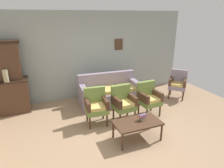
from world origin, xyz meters
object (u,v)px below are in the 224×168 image
wingback_chair_by_fireplace (178,83)px  coffee_table (137,124)px  side_cabinet (8,97)px  book_stack_on_table (142,117)px  vase_on_cabinet (6,76)px  armchair_by_doorway (149,97)px  armchair_near_cabinet (96,105)px  floral_couch (109,93)px  armchair_row_middle (123,102)px

wingback_chair_by_fireplace → coffee_table: bearing=-146.0°
side_cabinet → wingback_chair_by_fireplace: size_ratio=1.28×
coffee_table → book_stack_on_table: (0.13, 0.03, 0.12)m
vase_on_cabinet → armchair_by_doorway: vase_on_cabinet is taller
armchair_near_cabinet → armchair_by_doorway: bearing=-3.6°
vase_on_cabinet → side_cabinet: bearing=110.7°
armchair_near_cabinet → floral_couch: bearing=53.3°
vase_on_cabinet → armchair_near_cabinet: bearing=-32.8°
side_cabinet → coffee_table: (2.67, -2.45, -0.09)m
armchair_row_middle → armchair_near_cabinet: bearing=172.5°
coffee_table → book_stack_on_table: 0.17m
armchair_near_cabinet → armchair_row_middle: 0.70m
vase_on_cabinet → armchair_row_middle: 3.08m
wingback_chair_by_fireplace → coffee_table: 2.82m
side_cabinet → vase_on_cabinet: vase_on_cabinet is taller
armchair_row_middle → floral_couch: bearing=88.0°
armchair_by_doorway → book_stack_on_table: size_ratio=5.39×
armchair_row_middle → vase_on_cabinet: bearing=152.8°
coffee_table → armchair_row_middle: bearing=84.5°
side_cabinet → wingback_chair_by_fireplace: 5.08m
armchair_by_doorway → wingback_chair_by_fireplace: size_ratio=1.00×
floral_couch → armchair_near_cabinet: (-0.73, -0.98, 0.17)m
armchair_near_cabinet → armchair_by_doorway: (1.44, -0.09, 0.00)m
armchair_near_cabinet → side_cabinet: bearing=144.7°
armchair_by_doorway → book_stack_on_table: bearing=-129.0°
coffee_table → vase_on_cabinet: bearing=138.8°
floral_couch → coffee_table: (-0.13, -1.97, 0.05)m
armchair_near_cabinet → book_stack_on_table: bearing=-52.6°
vase_on_cabinet → armchair_by_doorway: (3.44, -1.38, -0.59)m
side_cabinet → book_stack_on_table: bearing=-40.9°
coffee_table → book_stack_on_table: bearing=13.0°
side_cabinet → armchair_by_doorway: (3.50, -1.55, 0.03)m
side_cabinet → wingback_chair_by_fireplace: side_cabinet is taller
wingback_chair_by_fireplace → coffee_table: size_ratio=0.90×
armchair_near_cabinet → coffee_table: (0.61, -0.99, -0.12)m
floral_couch → vase_on_cabinet: bearing=173.6°
armchair_near_cabinet → armchair_row_middle: size_ratio=1.00×
wingback_chair_by_fireplace → armchair_by_doorway: bearing=-155.7°
armchair_near_cabinet → armchair_row_middle: same height
floral_couch → wingback_chair_by_fireplace: 2.25m
floral_couch → wingback_chair_by_fireplace: same height
armchair_row_middle → armchair_by_doorway: size_ratio=1.00×
wingback_chair_by_fireplace → book_stack_on_table: 2.70m
side_cabinet → book_stack_on_table: side_cabinet is taller
armchair_near_cabinet → armchair_by_doorway: 1.44m
book_stack_on_table → armchair_near_cabinet: bearing=127.4°
vase_on_cabinet → book_stack_on_table: 3.59m
side_cabinet → armchair_by_doorway: side_cabinet is taller
side_cabinet → armchair_near_cabinet: (2.06, -1.46, 0.03)m
book_stack_on_table → coffee_table: bearing=-167.0°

